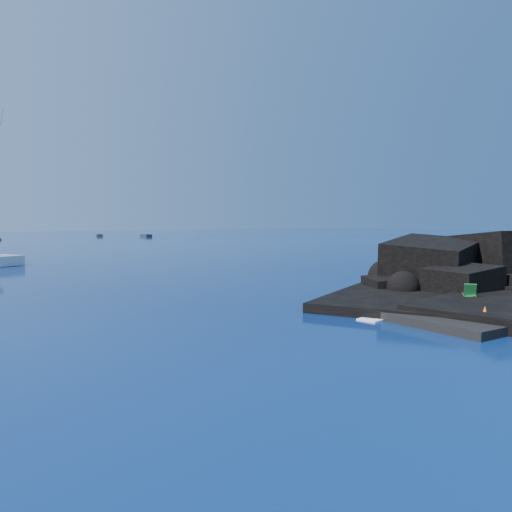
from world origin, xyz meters
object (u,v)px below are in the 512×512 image
at_px(deck_chair, 469,290).
at_px(sunbather, 457,302).
at_px(distant_boat_b, 146,237).
at_px(distant_boat_a, 99,236).
at_px(marker_cone, 485,312).

xyz_separation_m(deck_chair, sunbather, (-1.73, -0.39, -0.33)).
xyz_separation_m(deck_chair, distant_boat_b, (37.92, 108.46, -0.85)).
distance_m(deck_chair, distant_boat_b, 114.90).
bearing_deg(sunbather, distant_boat_a, 43.14).
bearing_deg(distant_boat_b, distant_boat_a, 136.01).
height_order(sunbather, distant_boat_a, sunbather).
bearing_deg(distant_boat_b, marker_cone, -103.66).
height_order(deck_chair, sunbather, deck_chair).
height_order(marker_cone, distant_boat_b, marker_cone).
height_order(distant_boat_a, distant_boat_b, distant_boat_b).
height_order(sunbather, marker_cone, marker_cone).
relative_size(marker_cone, distant_boat_b, 0.10).
relative_size(sunbather, marker_cone, 3.35).
distance_m(marker_cone, distant_boat_a, 125.88).
xyz_separation_m(marker_cone, distant_boat_a, (33.16, 121.43, -0.60)).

